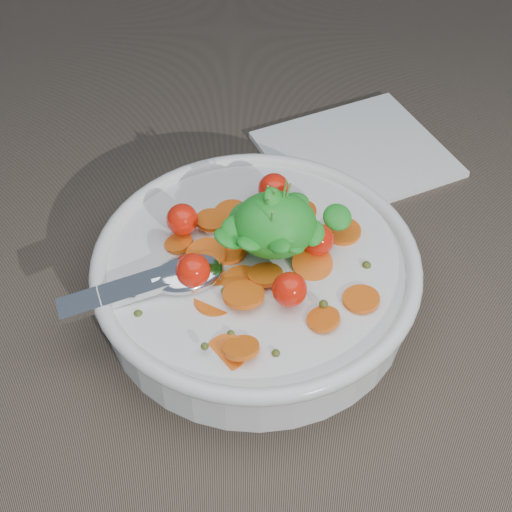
{
  "coord_description": "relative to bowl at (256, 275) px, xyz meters",
  "views": [
    {
      "loc": [
        -0.02,
        -0.37,
        0.43
      ],
      "look_at": [
        -0.01,
        -0.01,
        0.05
      ],
      "focal_mm": 50.0,
      "sensor_mm": 36.0,
      "label": 1
    }
  ],
  "objects": [
    {
      "name": "bowl",
      "position": [
        0.0,
        0.0,
        0.0
      ],
      "size": [
        0.26,
        0.24,
        0.1
      ],
      "color": "silver",
      "rests_on": "ground"
    },
    {
      "name": "napkin",
      "position": [
        0.1,
        0.17,
        -0.03
      ],
      "size": [
        0.2,
        0.19,
        0.01
      ],
      "primitive_type": "cube",
      "rotation": [
        0.0,
        0.0,
        0.41
      ],
      "color": "white",
      "rests_on": "ground"
    },
    {
      "name": "ground",
      "position": [
        0.01,
        0.01,
        -0.03
      ],
      "size": [
        6.0,
        6.0,
        0.0
      ],
      "primitive_type": "plane",
      "color": "brown",
      "rests_on": "ground"
    }
  ]
}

